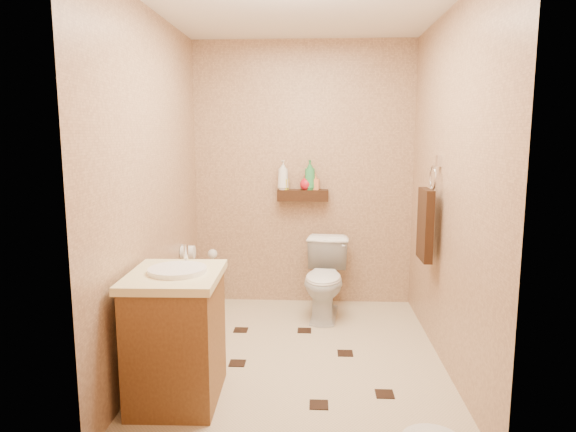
{
  "coord_description": "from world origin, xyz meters",
  "views": [
    {
      "loc": [
        0.11,
        -3.45,
        1.57
      ],
      "look_at": [
        -0.09,
        0.25,
        0.98
      ],
      "focal_mm": 32.0,
      "sensor_mm": 36.0,
      "label": 1
    }
  ],
  "objects": [
    {
      "name": "ground",
      "position": [
        0.0,
        0.0,
        0.0
      ],
      "size": [
        2.5,
        2.5,
        0.0
      ],
      "primitive_type": "plane",
      "color": "beige",
      "rests_on": "ground"
    },
    {
      "name": "wall_back",
      "position": [
        0.0,
        1.25,
        1.2
      ],
      "size": [
        2.0,
        0.04,
        2.4
      ],
      "primitive_type": "cube",
      "color": "tan",
      "rests_on": "ground"
    },
    {
      "name": "wall_front",
      "position": [
        0.0,
        -1.25,
        1.2
      ],
      "size": [
        2.0,
        0.04,
        2.4
      ],
      "primitive_type": "cube",
      "color": "tan",
      "rests_on": "ground"
    },
    {
      "name": "wall_left",
      "position": [
        -1.0,
        0.0,
        1.2
      ],
      "size": [
        0.04,
        2.5,
        2.4
      ],
      "primitive_type": "cube",
      "color": "tan",
      "rests_on": "ground"
    },
    {
      "name": "wall_right",
      "position": [
        1.0,
        0.0,
        1.2
      ],
      "size": [
        0.04,
        2.5,
        2.4
      ],
      "primitive_type": "cube",
      "color": "tan",
      "rests_on": "ground"
    },
    {
      "name": "ceiling",
      "position": [
        0.0,
        0.0,
        2.4
      ],
      "size": [
        2.0,
        2.5,
        0.02
      ],
      "primitive_type": "cube",
      "color": "silver",
      "rests_on": "wall_back"
    },
    {
      "name": "wall_shelf",
      "position": [
        0.0,
        1.17,
        1.02
      ],
      "size": [
        0.46,
        0.14,
        0.1
      ],
      "primitive_type": "cube",
      "color": "#341D0E",
      "rests_on": "wall_back"
    },
    {
      "name": "floor_accents",
      "position": [
        0.03,
        -0.05,
        0.0
      ],
      "size": [
        1.13,
        1.26,
        0.01
      ],
      "color": "black",
      "rests_on": "ground"
    },
    {
      "name": "toilet",
      "position": [
        0.2,
        0.83,
        0.33
      ],
      "size": [
        0.44,
        0.69,
        0.67
      ],
      "primitive_type": "imported",
      "rotation": [
        0.0,
        0.0,
        -0.1
      ],
      "color": "white",
      "rests_on": "ground"
    },
    {
      "name": "vanity",
      "position": [
        -0.7,
        -0.62,
        0.4
      ],
      "size": [
        0.54,
        0.65,
        0.9
      ],
      "rotation": [
        0.0,
        0.0,
        0.03
      ],
      "color": "brown",
      "rests_on": "ground"
    },
    {
      "name": "toilet_brush",
      "position": [
        -0.82,
        1.07,
        0.19
      ],
      "size": [
        0.12,
        0.12,
        0.53
      ],
      "color": "#175F54",
      "rests_on": "ground"
    },
    {
      "name": "towel_ring",
      "position": [
        0.91,
        0.25,
        0.95
      ],
      "size": [
        0.12,
        0.3,
        0.76
      ],
      "color": "silver",
      "rests_on": "wall_right"
    },
    {
      "name": "toilet_paper",
      "position": [
        -0.94,
        0.65,
        0.6
      ],
      "size": [
        0.12,
        0.11,
        0.12
      ],
      "color": "white",
      "rests_on": "wall_left"
    },
    {
      "name": "bottle_a",
      "position": [
        -0.18,
        1.17,
        1.2
      ],
      "size": [
        0.12,
        0.12,
        0.27
      ],
      "primitive_type": "imported",
      "rotation": [
        0.0,
        0.0,
        6.06
      ],
      "color": "white",
      "rests_on": "wall_shelf"
    },
    {
      "name": "bottle_b",
      "position": [
        -0.17,
        1.17,
        1.14
      ],
      "size": [
        0.08,
        0.08,
        0.15
      ],
      "primitive_type": "imported",
      "rotation": [
        0.0,
        0.0,
        5.97
      ],
      "color": "yellow",
      "rests_on": "wall_shelf"
    },
    {
      "name": "bottle_c",
      "position": [
        0.03,
        1.17,
        1.14
      ],
      "size": [
        0.16,
        0.16,
        0.15
      ],
      "primitive_type": "imported",
      "rotation": [
        0.0,
        0.0,
        0.93
      ],
      "color": "red",
      "rests_on": "wall_shelf"
    },
    {
      "name": "bottle_d",
      "position": [
        0.06,
        1.17,
        1.2
      ],
      "size": [
        0.12,
        0.12,
        0.27
      ],
      "primitive_type": "imported",
      "rotation": [
        0.0,
        0.0,
        3.31
      ],
      "color": "#2E8B48",
      "rests_on": "wall_shelf"
    },
    {
      "name": "bottle_e",
      "position": [
        0.11,
        1.17,
        1.14
      ],
      "size": [
        0.08,
        0.08,
        0.15
      ],
      "primitive_type": "imported",
      "rotation": [
        0.0,
        0.0,
        4.56
      ],
      "color": "#D67947",
      "rests_on": "wall_shelf"
    }
  ]
}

